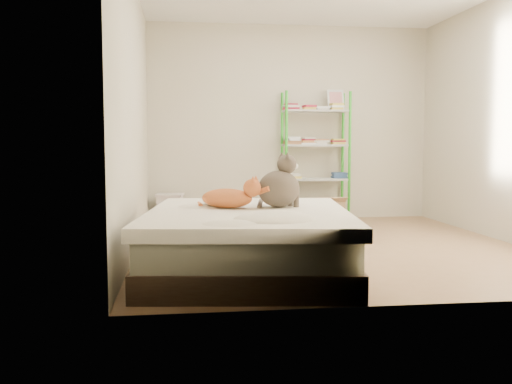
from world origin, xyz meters
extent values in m
cube|color=#9C7758|center=(0.00, 0.00, 0.00)|extent=(3.80, 4.20, 0.01)
cube|color=beige|center=(0.00, 2.10, 1.30)|extent=(3.80, 0.01, 2.60)
cube|color=beige|center=(0.00, -2.10, 1.30)|extent=(3.80, 0.01, 2.60)
cube|color=beige|center=(-1.90, 0.00, 1.30)|extent=(0.01, 4.20, 2.60)
cube|color=beige|center=(1.90, 0.00, 1.30)|extent=(0.01, 4.20, 2.60)
cube|color=#472C21|center=(-0.93, -1.05, 0.10)|extent=(1.77, 2.10, 0.19)
cube|color=beige|center=(-0.93, -1.05, 0.30)|extent=(1.72, 2.04, 0.21)
cube|color=white|center=(-0.93, -1.05, 0.45)|extent=(1.80, 2.15, 0.10)
cylinder|color=green|center=(-0.12, 1.72, 0.85)|extent=(0.04, 0.04, 1.70)
cylinder|color=green|center=(-0.12, 2.04, 0.85)|extent=(0.04, 0.04, 1.70)
cylinder|color=green|center=(0.72, 1.72, 0.85)|extent=(0.04, 0.04, 1.70)
cylinder|color=green|center=(0.72, 2.04, 0.85)|extent=(0.04, 0.04, 1.70)
cube|color=#B6B6B2|center=(0.30, 1.88, 0.10)|extent=(0.86, 0.34, 0.02)
cube|color=#B6B6B2|center=(0.30, 1.88, 0.55)|extent=(0.86, 0.34, 0.02)
cube|color=#B6B6B2|center=(0.30, 1.88, 1.00)|extent=(0.86, 0.34, 0.02)
cube|color=#B6B6B2|center=(0.30, 1.88, 1.45)|extent=(0.86, 0.34, 0.02)
cube|color=#AA1C36|center=(0.30, 1.88, 0.16)|extent=(0.20, 0.16, 0.09)
cube|color=#AA1C36|center=(0.00, 1.88, 0.61)|extent=(0.20, 0.16, 0.09)
cube|color=#AA1C36|center=(0.60, 1.88, 0.61)|extent=(0.20, 0.16, 0.09)
cube|color=#AA1C36|center=(0.00, 1.88, 1.06)|extent=(0.20, 0.16, 0.09)
cube|color=#AA1C36|center=(0.20, 1.88, 1.06)|extent=(0.20, 0.16, 0.09)
cube|color=#AA1C36|center=(0.40, 1.88, 1.06)|extent=(0.20, 0.16, 0.09)
cube|color=#AA1C36|center=(0.60, 1.88, 1.06)|extent=(0.20, 0.16, 0.09)
cube|color=#AA1C36|center=(0.00, 1.88, 1.51)|extent=(0.20, 0.16, 0.09)
cube|color=#AA1C36|center=(0.20, 1.88, 1.51)|extent=(0.20, 0.16, 0.09)
cube|color=#AA1C36|center=(0.40, 1.88, 1.51)|extent=(0.20, 0.16, 0.09)
cube|color=#AA1C36|center=(0.60, 1.88, 1.51)|extent=(0.20, 0.16, 0.09)
cube|color=silver|center=(0.58, 1.93, 1.60)|extent=(0.22, 0.10, 0.27)
cube|color=#CE3047|center=(0.58, 1.92, 1.60)|extent=(0.17, 0.07, 0.21)
cube|color=#976E53|center=(0.18, 1.13, 0.18)|extent=(0.53, 0.44, 0.35)
cube|color=#50258B|center=(0.17, 0.92, 0.17)|extent=(0.30, 0.04, 0.08)
cube|color=#976E53|center=(0.18, 0.93, 0.35)|extent=(0.51, 0.19, 0.11)
cube|color=silver|center=(-1.61, 1.85, 0.18)|extent=(0.34, 0.30, 0.35)
cube|color=silver|center=(-1.61, 1.85, 0.37)|extent=(0.37, 0.34, 0.03)
camera|label=1|loc=(-1.45, -5.52, 1.04)|focal=40.00mm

